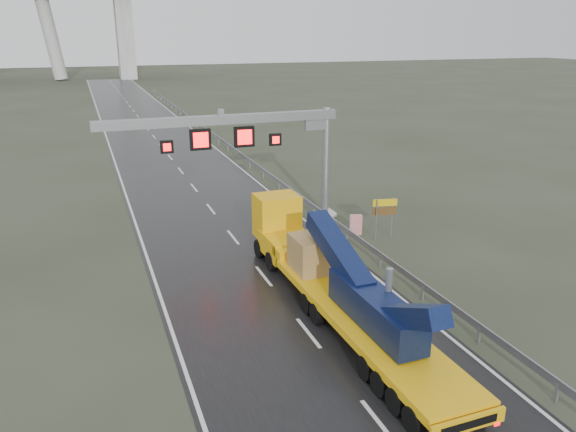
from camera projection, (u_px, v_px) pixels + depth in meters
name	position (u px, v px, depth m)	size (l,w,h in m)	color
ground	(352.00, 389.00, 19.50)	(400.00, 400.00, 0.00)	#303626
road	(170.00, 157.00, 55.14)	(11.00, 200.00, 0.02)	black
guardrail	(260.00, 168.00, 48.01)	(0.20, 140.00, 1.40)	gray
sign_gantry	(255.00, 137.00, 34.46)	(14.90, 1.20, 7.42)	#A3A29E
heavy_haul_truck	(324.00, 269.00, 25.36)	(2.85, 17.52, 4.10)	#FFB20E
exit_sign_pair	(385.00, 211.00, 33.08)	(1.44, 0.38, 2.51)	gray
striped_barrier	(356.00, 225.00, 34.15)	(0.72, 0.39, 1.22)	red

